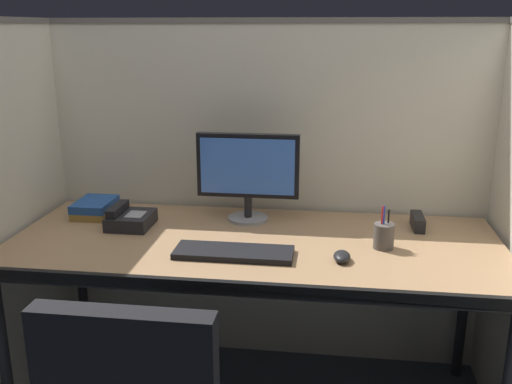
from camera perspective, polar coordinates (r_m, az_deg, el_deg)
The scene contains 9 objects.
cubicle_partition_rear at distance 2.64m, azimuth 1.15°, elevation -0.37°, with size 2.21×0.06×1.57m.
desk at distance 2.24m, azimuth -0.21°, elevation -6.08°, with size 1.90×0.80×0.74m.
monitor_center at distance 2.40m, azimuth -0.82°, elevation 2.08°, with size 0.43×0.17×0.37m.
keyboard_main at distance 2.09m, azimuth -2.22°, elevation -6.01°, with size 0.43×0.15×0.02m, color black.
computer_mouse at distance 2.06m, azimuth 8.52°, elevation -6.34°, with size 0.06×0.10×0.04m.
red_stapler at distance 2.45m, azimuth 15.74°, elevation -2.85°, with size 0.04×0.15×0.06m, color black.
book_stack at distance 2.62m, azimuth -15.66°, elevation -1.51°, with size 0.15×0.21×0.07m.
pen_cup at distance 2.19m, azimuth 12.56°, elevation -4.25°, with size 0.08×0.08×0.16m.
desk_phone at distance 2.43m, azimuth -12.43°, elevation -2.61°, with size 0.17×0.19×0.09m.
Camera 1 is at (0.29, -1.77, 1.54)m, focal length 40.33 mm.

